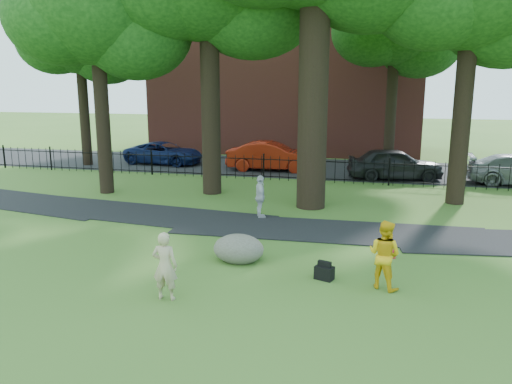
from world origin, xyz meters
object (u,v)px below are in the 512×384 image
(boulder, at_px, (239,247))
(lamppost, at_px, (104,151))
(woman, at_px, (165,266))
(red_sedan, at_px, (271,156))
(man, at_px, (384,255))

(boulder, height_order, lamppost, lamppost)
(woman, distance_m, red_sedan, 16.89)
(woman, distance_m, boulder, 2.88)
(woman, relative_size, lamppost, 0.41)
(lamppost, height_order, red_sedan, lamppost)
(man, distance_m, boulder, 3.89)
(boulder, xyz_separation_m, lamppost, (-8.01, 7.04, 1.43))
(woman, height_order, lamppost, lamppost)
(woman, relative_size, boulder, 1.13)
(woman, distance_m, man, 5.00)
(boulder, height_order, red_sedan, red_sedan)
(man, bearing_deg, lamppost, -4.76)
(lamppost, xyz_separation_m, red_sedan, (5.91, 7.10, -1.04))
(lamppost, bearing_deg, man, -38.43)
(woman, bearing_deg, red_sedan, -90.01)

